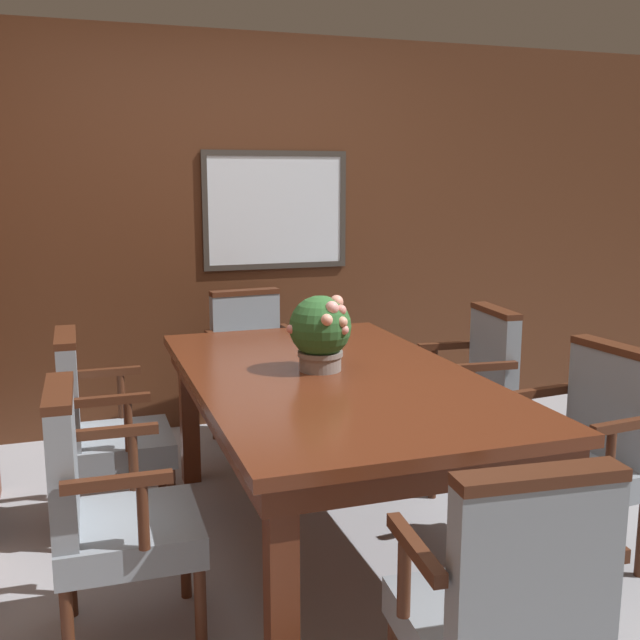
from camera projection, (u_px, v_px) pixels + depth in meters
ground_plane at (336, 555)px, 3.17m from camera, size 14.00×14.00×0.00m
wall_back at (235, 234)px, 4.73m from camera, size 7.20×0.08×2.45m
dining_table at (331, 394)px, 3.15m from camera, size 1.15×1.99×0.77m
chair_right_near at (585, 448)px, 3.04m from camera, size 0.52×0.54×0.91m
chair_left_near at (105, 507)px, 2.50m from camera, size 0.49×0.52×0.91m
chair_head_far at (252, 363)px, 4.45m from camera, size 0.54×0.51×0.91m
chair_left_far at (100, 425)px, 3.33m from camera, size 0.48×0.51×0.91m
chair_right_far at (470, 389)px, 3.90m from camera, size 0.51×0.54×0.91m
chair_head_near at (506, 609)px, 1.90m from camera, size 0.53×0.51×0.91m
potted_plant at (321, 331)px, 3.15m from camera, size 0.28×0.27×0.32m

